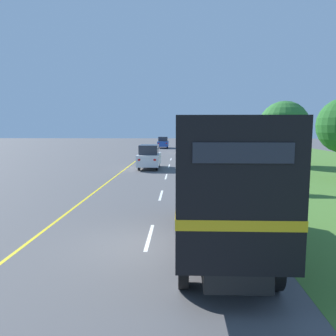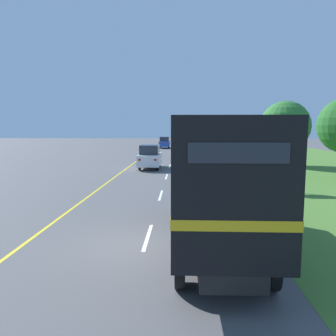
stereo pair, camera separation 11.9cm
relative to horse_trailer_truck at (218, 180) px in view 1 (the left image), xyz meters
The scene contains 15 objects.
ground_plane 2.93m from the horse_trailer_truck, behind, with size 200.00×200.00×0.00m, color #515154.
grass_shoulder 24.77m from the horse_trailer_truck, 61.85° to the left, with size 20.00×71.89×0.01m, color #47752D.
edge_line_yellow 22.60m from the horse_trailer_truck, 104.82° to the left, with size 0.12×71.89×0.01m, color yellow.
centre_dash_near 3.09m from the horse_trailer_truck, 152.71° to the left, with size 0.12×2.60×0.01m, color white.
centre_dash_mid_a 8.19m from the horse_trailer_truck, 105.03° to the left, with size 0.12×2.60×0.01m, color white.
centre_dash_mid_b 14.55m from the horse_trailer_truck, 98.21° to the left, with size 0.12×2.60×0.01m, color white.
centre_dash_far 21.06m from the horse_trailer_truck, 95.63° to the left, with size 0.12×2.60×0.01m, color white.
centre_dash_farthest 27.61m from the horse_trailer_truck, 94.28° to the left, with size 0.12×2.60×0.01m, color white.
horse_trailer_truck is the anchor object (origin of this frame).
lead_car_white 19.29m from the horse_trailer_truck, 101.10° to the left, with size 1.80×4.26×2.07m.
lead_car_white_ahead 36.68m from the horse_trailer_truck, 90.15° to the left, with size 1.80×4.17×1.97m.
lead_car_blue_ahead 47.83m from the horse_trailer_truck, 94.72° to the left, with size 1.80×4.43×1.98m.
highway_sign 10.02m from the horse_trailer_truck, 66.85° to the left, with size 2.11×0.09×2.88m.
roadside_tree_mid 23.38m from the horse_trailer_truck, 68.46° to the left, with size 4.61×4.61×5.97m.
delineator_post 2.65m from the horse_trailer_truck, 15.97° to the right, with size 0.08×0.08×0.95m.
Camera 1 is at (0.97, -9.50, 3.52)m, focal length 35.00 mm.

